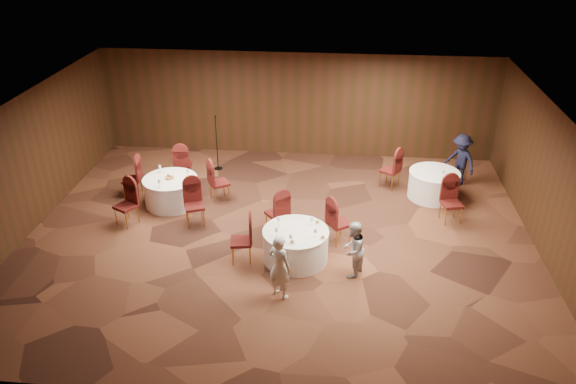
# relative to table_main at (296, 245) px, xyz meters

# --- Properties ---
(ground) EXTENTS (12.00, 12.00, 0.00)m
(ground) POSITION_rel_table_main_xyz_m (-0.48, 0.93, -0.38)
(ground) COLOR black
(ground) RESTS_ON ground
(room_shell) EXTENTS (12.00, 12.00, 12.00)m
(room_shell) POSITION_rel_table_main_xyz_m (-0.48, 0.93, 1.59)
(room_shell) COLOR silver
(room_shell) RESTS_ON ground
(table_main) EXTENTS (1.46, 1.46, 0.74)m
(table_main) POSITION_rel_table_main_xyz_m (0.00, 0.00, 0.00)
(table_main) COLOR white
(table_main) RESTS_ON ground
(table_left) EXTENTS (1.41, 1.41, 0.74)m
(table_left) POSITION_rel_table_main_xyz_m (-3.48, 2.26, -0.00)
(table_left) COLOR white
(table_left) RESTS_ON ground
(table_right) EXTENTS (1.34, 1.34, 0.74)m
(table_right) POSITION_rel_table_main_xyz_m (3.42, 3.34, 0.00)
(table_right) COLOR white
(table_right) RESTS_ON ground
(chairs_main) EXTENTS (2.80, 1.98, 1.00)m
(chairs_main) POSITION_rel_table_main_xyz_m (-0.27, 0.62, 0.12)
(chairs_main) COLOR #3E100C
(chairs_main) RESTS_ON ground
(chairs_left) EXTENTS (3.03, 3.14, 1.00)m
(chairs_left) POSITION_rel_table_main_xyz_m (-3.47, 2.27, 0.12)
(chairs_left) COLOR #3E100C
(chairs_left) RESTS_ON ground
(chairs_right) EXTENTS (2.07, 2.48, 1.00)m
(chairs_right) POSITION_rel_table_main_xyz_m (3.00, 2.96, 0.12)
(chairs_right) COLOR #3E100C
(chairs_right) RESTS_ON ground
(tabletop_main) EXTENTS (1.12, 1.03, 0.22)m
(tabletop_main) POSITION_rel_table_main_xyz_m (0.14, -0.11, 0.47)
(tabletop_main) COLOR silver
(tabletop_main) RESTS_ON table_main
(tabletop_left) EXTENTS (0.86, 0.89, 0.22)m
(tabletop_left) POSITION_rel_table_main_xyz_m (-3.48, 2.26, 0.45)
(tabletop_left) COLOR silver
(tabletop_left) RESTS_ON table_left
(tabletop_right) EXTENTS (0.08, 0.08, 0.22)m
(tabletop_right) POSITION_rel_table_main_xyz_m (3.58, 3.05, 0.52)
(tabletop_right) COLOR silver
(tabletop_right) RESTS_ON table_right
(mic_stand) EXTENTS (0.24, 0.24, 1.67)m
(mic_stand) POSITION_rel_table_main_xyz_m (-2.72, 4.53, 0.12)
(mic_stand) COLOR black
(mic_stand) RESTS_ON ground
(woman_a) EXTENTS (0.62, 0.57, 1.42)m
(woman_a) POSITION_rel_table_main_xyz_m (-0.20, -1.33, 0.34)
(woman_a) COLOR silver
(woman_a) RESTS_ON ground
(woman_b) EXTENTS (0.69, 0.76, 1.28)m
(woman_b) POSITION_rel_table_main_xyz_m (1.25, -0.46, 0.27)
(woman_b) COLOR #ACACB1
(woman_b) RESTS_ON ground
(man_c) EXTENTS (1.03, 1.09, 1.48)m
(man_c) POSITION_rel_table_main_xyz_m (4.24, 4.20, 0.37)
(man_c) COLOR black
(man_c) RESTS_ON ground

